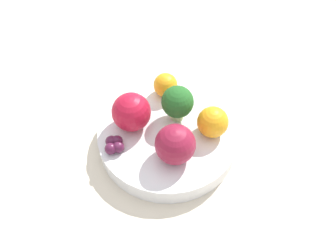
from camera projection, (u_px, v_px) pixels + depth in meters
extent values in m
plane|color=gray|center=(168.00, 149.00, 0.54)|extent=(6.00, 6.00, 0.00)
cube|color=beige|center=(168.00, 145.00, 0.54)|extent=(1.20, 1.20, 0.02)
cylinder|color=white|center=(168.00, 136.00, 0.52)|extent=(0.22, 0.22, 0.03)
cylinder|color=#99C17A|center=(177.00, 114.00, 0.51)|extent=(0.02, 0.02, 0.02)
sphere|color=#236023|center=(177.00, 102.00, 0.49)|extent=(0.05, 0.05, 0.05)
sphere|color=maroon|center=(175.00, 144.00, 0.45)|extent=(0.06, 0.06, 0.06)
sphere|color=#B7142D|center=(131.00, 112.00, 0.49)|extent=(0.06, 0.06, 0.06)
sphere|color=orange|center=(213.00, 122.00, 0.48)|extent=(0.05, 0.05, 0.05)
sphere|color=orange|center=(165.00, 85.00, 0.54)|extent=(0.04, 0.04, 0.04)
sphere|color=#511938|center=(111.00, 141.00, 0.48)|extent=(0.02, 0.02, 0.02)
sphere|color=#511938|center=(111.00, 149.00, 0.47)|extent=(0.02, 0.02, 0.02)
sphere|color=#511938|center=(118.00, 147.00, 0.47)|extent=(0.02, 0.02, 0.02)
sphere|color=#511938|center=(117.00, 141.00, 0.48)|extent=(0.02, 0.02, 0.02)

